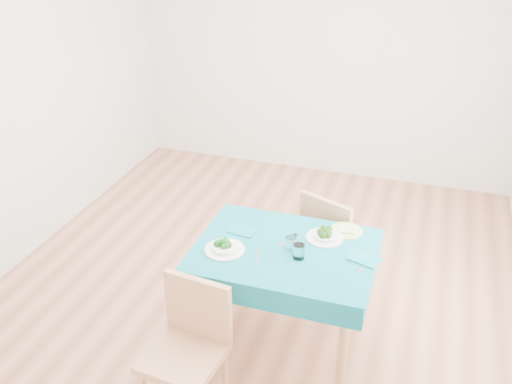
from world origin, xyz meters
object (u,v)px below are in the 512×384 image
(bowl_far, at_px, (325,234))
(side_plate, at_px, (346,231))
(chair_near, at_px, (182,344))
(bowl_near, at_px, (225,245))
(table, at_px, (284,296))
(chair_far, at_px, (339,228))

(bowl_far, relative_size, side_plate, 1.12)
(chair_near, bearing_deg, bowl_near, 94.91)
(table, bearing_deg, bowl_far, 42.80)
(side_plate, bearing_deg, chair_far, 105.59)
(chair_near, bearing_deg, bowl_far, 65.28)
(bowl_near, xyz_separation_m, side_plate, (0.69, 0.46, -0.03))
(bowl_far, bearing_deg, bowl_near, -149.51)
(table, height_order, chair_far, chair_far)
(chair_near, relative_size, chair_far, 0.99)
(chair_far, height_order, bowl_far, chair_far)
(table, bearing_deg, chair_far, 73.05)
(table, relative_size, bowl_far, 4.59)
(chair_near, bearing_deg, table, 70.61)
(table, distance_m, side_plate, 0.61)
(chair_far, xyz_separation_m, side_plate, (0.11, -0.40, 0.23))
(chair_far, height_order, side_plate, chair_far)
(chair_far, xyz_separation_m, bowl_near, (-0.58, -0.87, 0.27))
(table, height_order, side_plate, side_plate)
(table, xyz_separation_m, bowl_near, (-0.36, -0.14, 0.42))
(chair_far, distance_m, bowl_far, 0.59)
(table, relative_size, bowl_near, 4.40)
(table, distance_m, bowl_far, 0.51)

